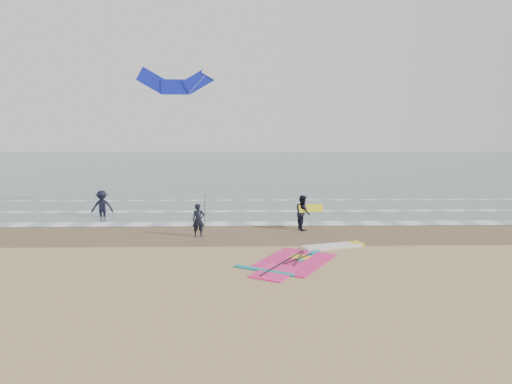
{
  "coord_description": "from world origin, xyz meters",
  "views": [
    {
      "loc": [
        -0.57,
        -15.95,
        5.07
      ],
      "look_at": [
        -0.12,
        5.0,
        2.2
      ],
      "focal_mm": 32.0,
      "sensor_mm": 36.0,
      "label": 1
    }
  ],
  "objects_px": {
    "person_standing": "(198,220)",
    "surf_kite": "(175,75)",
    "person_walking": "(303,213)",
    "person_wading": "(102,201)",
    "windsurf_rig": "(306,257)"
  },
  "relations": [
    {
      "from": "person_standing",
      "to": "person_wading",
      "type": "relative_size",
      "value": 0.82
    },
    {
      "from": "person_standing",
      "to": "person_walking",
      "type": "bearing_deg",
      "value": 0.91
    },
    {
      "from": "windsurf_rig",
      "to": "surf_kite",
      "type": "xyz_separation_m",
      "value": [
        -6.75,
        11.29,
        8.35
      ]
    },
    {
      "from": "person_standing",
      "to": "surf_kite",
      "type": "height_order",
      "value": "surf_kite"
    },
    {
      "from": "surf_kite",
      "to": "person_walking",
      "type": "bearing_deg",
      "value": -40.17
    },
    {
      "from": "person_standing",
      "to": "surf_kite",
      "type": "xyz_separation_m",
      "value": [
        -2.08,
        7.53,
        7.59
      ]
    },
    {
      "from": "person_walking",
      "to": "surf_kite",
      "type": "distance_m",
      "value": 12.08
    },
    {
      "from": "person_walking",
      "to": "surf_kite",
      "type": "bearing_deg",
      "value": 39.26
    },
    {
      "from": "person_standing",
      "to": "windsurf_rig",
      "type": "bearing_deg",
      "value": -53.3
    },
    {
      "from": "person_standing",
      "to": "surf_kite",
      "type": "bearing_deg",
      "value": 91.01
    },
    {
      "from": "person_walking",
      "to": "person_wading",
      "type": "height_order",
      "value": "person_wading"
    },
    {
      "from": "person_walking",
      "to": "person_wading",
      "type": "relative_size",
      "value": 0.92
    },
    {
      "from": "windsurf_rig",
      "to": "person_standing",
      "type": "bearing_deg",
      "value": 141.16
    },
    {
      "from": "person_standing",
      "to": "surf_kite",
      "type": "distance_m",
      "value": 10.89
    },
    {
      "from": "person_standing",
      "to": "person_wading",
      "type": "bearing_deg",
      "value": 126.3
    }
  ]
}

